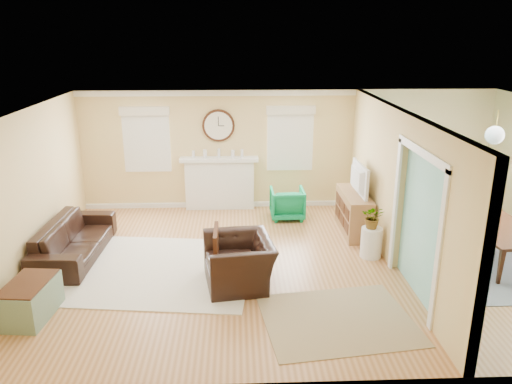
% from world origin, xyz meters
% --- Properties ---
extents(floor, '(9.00, 9.00, 0.00)m').
position_xyz_m(floor, '(0.00, 0.00, 0.00)').
color(floor, '#A16534').
rests_on(floor, ground).
extents(wall_back, '(9.00, 0.02, 2.60)m').
position_xyz_m(wall_back, '(0.00, 3.00, 1.30)').
color(wall_back, '#E1B874').
rests_on(wall_back, ground).
extents(wall_front, '(9.00, 0.02, 2.60)m').
position_xyz_m(wall_front, '(0.00, -3.00, 1.30)').
color(wall_front, '#E1B874').
rests_on(wall_front, ground).
extents(wall_left, '(0.02, 6.00, 2.60)m').
position_xyz_m(wall_left, '(-4.50, 0.00, 1.30)').
color(wall_left, '#E1B874').
rests_on(wall_left, ground).
extents(ceiling, '(9.00, 6.00, 0.02)m').
position_xyz_m(ceiling, '(0.00, 0.00, 2.60)').
color(ceiling, white).
rests_on(ceiling, wall_back).
extents(partition, '(0.17, 6.00, 2.60)m').
position_xyz_m(partition, '(1.51, 0.28, 1.36)').
color(partition, '#E1B874').
rests_on(partition, ground).
extents(fireplace, '(1.70, 0.30, 1.17)m').
position_xyz_m(fireplace, '(-1.50, 2.88, 0.60)').
color(fireplace, white).
rests_on(fireplace, ground).
extents(wall_clock, '(0.70, 0.07, 0.70)m').
position_xyz_m(wall_clock, '(-1.50, 2.97, 1.85)').
color(wall_clock, '#422010').
rests_on(wall_clock, wall_back).
extents(window_left, '(1.05, 0.13, 1.42)m').
position_xyz_m(window_left, '(-3.05, 2.95, 1.66)').
color(window_left, white).
rests_on(window_left, wall_back).
extents(window_right, '(1.05, 0.13, 1.42)m').
position_xyz_m(window_right, '(0.05, 2.95, 1.66)').
color(window_right, white).
rests_on(window_right, wall_back).
extents(pendant, '(0.30, 0.30, 0.55)m').
position_xyz_m(pendant, '(3.00, 0.00, 2.20)').
color(pendant, gold).
rests_on(pendant, ceiling).
extents(rug_cream, '(3.27, 2.92, 0.02)m').
position_xyz_m(rug_cream, '(-2.41, -0.13, 0.01)').
color(rug_cream, '#F1E4CC').
rests_on(rug_cream, floor).
extents(rug_jute, '(2.21, 1.89, 0.01)m').
position_xyz_m(rug_jute, '(0.24, -1.75, 0.01)').
color(rug_jute, '#948359').
rests_on(rug_jute, floor).
extents(rug_grey, '(2.42, 3.02, 0.01)m').
position_xyz_m(rug_grey, '(3.35, 0.01, 0.01)').
color(rug_grey, slate).
rests_on(rug_grey, floor).
extents(sofa, '(0.95, 2.26, 0.65)m').
position_xyz_m(sofa, '(-3.96, 0.45, 0.33)').
color(sofa, black).
rests_on(sofa, floor).
extents(eames_chair, '(1.16, 1.28, 0.75)m').
position_xyz_m(eames_chair, '(-1.10, -0.65, 0.37)').
color(eames_chair, black).
rests_on(eames_chair, floor).
extents(green_chair, '(0.70, 0.72, 0.65)m').
position_xyz_m(green_chair, '(-0.06, 2.20, 0.32)').
color(green_chair, '#0D8042').
rests_on(green_chair, floor).
extents(trunk, '(0.64, 0.96, 0.52)m').
position_xyz_m(trunk, '(-3.99, -1.49, 0.26)').
color(trunk, gray).
rests_on(trunk, floor).
extents(credenza, '(0.47, 1.37, 0.80)m').
position_xyz_m(credenza, '(1.15, 1.38, 0.40)').
color(credenza, '#875F43').
rests_on(credenza, floor).
extents(tv, '(0.16, 1.02, 0.59)m').
position_xyz_m(tv, '(1.14, 1.38, 1.09)').
color(tv, black).
rests_on(tv, credenza).
extents(garden_stool, '(0.36, 0.36, 0.54)m').
position_xyz_m(garden_stool, '(1.21, 0.24, 0.27)').
color(garden_stool, white).
rests_on(garden_stool, floor).
extents(potted_plant, '(0.46, 0.42, 0.42)m').
position_xyz_m(potted_plant, '(1.21, 0.24, 0.75)').
color(potted_plant, '#337F33').
rests_on(potted_plant, garden_stool).
extents(dining_table, '(1.14, 1.89, 0.64)m').
position_xyz_m(dining_table, '(3.35, 0.01, 0.32)').
color(dining_table, '#422010').
rests_on(dining_table, floor).
extents(dining_chair_n, '(0.48, 0.48, 0.88)m').
position_xyz_m(dining_chair_n, '(3.31, 1.15, 0.52)').
color(dining_chair_n, slate).
rests_on(dining_chair_n, floor).
extents(dining_chair_w, '(0.45, 0.45, 0.92)m').
position_xyz_m(dining_chair_w, '(2.75, 0.10, 0.54)').
color(dining_chair_w, white).
rests_on(dining_chair_w, floor).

